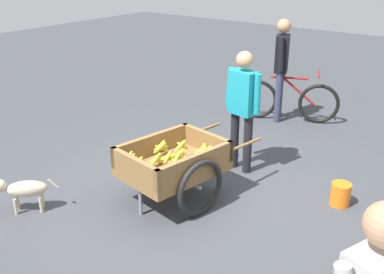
# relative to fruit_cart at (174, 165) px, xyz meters

# --- Properties ---
(ground_plane) EXTENTS (24.00, 24.00, 0.00)m
(ground_plane) POSITION_rel_fruit_cart_xyz_m (-0.29, 0.21, -0.44)
(ground_plane) COLOR #3D3F44
(fruit_cart) EXTENTS (1.75, 1.05, 0.72)m
(fruit_cart) POSITION_rel_fruit_cart_xyz_m (0.00, 0.00, 0.00)
(fruit_cart) COLOR olive
(fruit_cart) RESTS_ON ground
(vendor_person) EXTENTS (0.25, 0.54, 1.55)m
(vendor_person) POSITION_rel_fruit_cart_xyz_m (-1.13, 0.19, 0.48)
(vendor_person) COLOR black
(vendor_person) RESTS_ON ground
(bicycle) EXTENTS (0.74, 1.56, 0.85)m
(bicycle) POSITION_rel_fruit_cart_xyz_m (-3.17, -0.16, -0.09)
(bicycle) COLOR black
(bicycle) RESTS_ON ground
(cyclist_person) EXTENTS (0.49, 0.32, 1.66)m
(cyclist_person) POSITION_rel_fruit_cart_xyz_m (-3.11, -0.30, 0.56)
(cyclist_person) COLOR #333851
(cyclist_person) RESTS_ON ground
(dog) EXTENTS (0.52, 0.50, 0.40)m
(dog) POSITION_rel_fruit_cart_xyz_m (1.18, -1.14, -0.17)
(dog) COLOR beige
(dog) RESTS_ON ground
(plastic_bucket) EXTENTS (0.22, 0.22, 0.26)m
(plastic_bucket) POSITION_rel_fruit_cart_xyz_m (-1.03, 1.56, -0.31)
(plastic_bucket) COLOR orange
(plastic_bucket) RESTS_ON ground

